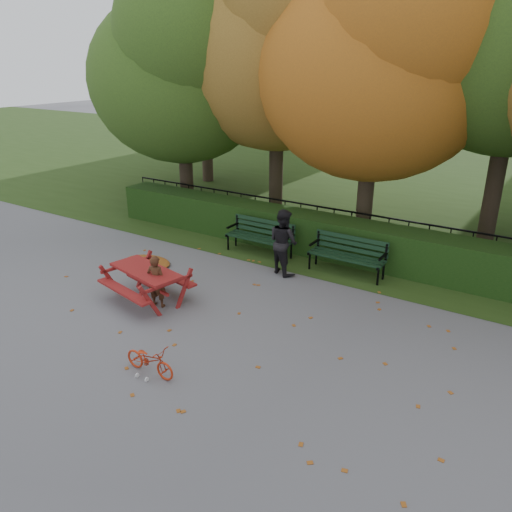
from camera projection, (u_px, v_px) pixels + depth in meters
The scene contains 17 objects.
ground at pixel (216, 326), 9.48m from camera, with size 90.00×90.00×0.00m, color slate.
grass_strip at pixel (421, 182), 20.44m from camera, with size 90.00×90.00×0.00m, color #233B12.
building_left at pixel (345, 11), 31.55m from camera, with size 10.00×7.00×15.00m, color #C0AD98.
hedge at pixel (320, 235), 12.82m from camera, with size 13.00×0.90×1.00m, color black.
iron_fence at pixel (333, 226), 13.43m from camera, with size 14.00×0.04×1.02m.
tree_a at pixel (184, 66), 14.76m from camera, with size 5.88×5.60×7.48m.
tree_b at pixel (285, 32), 13.97m from camera, with size 6.72×6.40×8.79m.
tree_c at pixel (387, 54), 11.94m from camera, with size 6.30×6.00×8.00m.
tree_f at pixel (206, 30), 18.16m from camera, with size 6.93×6.60×9.19m.
bench_left at pixel (261, 234), 12.83m from camera, with size 1.80×0.57×0.88m.
bench_right at pixel (348, 252), 11.63m from camera, with size 1.80×0.57×0.88m.
picnic_table at pixel (146, 276), 10.29m from camera, with size 1.90×1.65×0.81m.
leaf_pile at pixel (147, 262), 12.32m from camera, with size 1.28×0.89×0.09m, color brown.
leaf_scatter at pixel (225, 319), 9.71m from camera, with size 9.00×5.70×0.01m, color brown, non-canonical shape.
child at pixel (157, 281), 10.06m from camera, with size 0.40×0.26×1.10m, color #432515.
adult at pixel (283, 242), 11.56m from camera, with size 0.76×0.59×1.56m, color black.
bicycle at pixel (150, 360), 7.97m from camera, with size 0.34×0.98×0.51m, color #B82D11.
Camera 1 is at (5.10, -6.59, 4.76)m, focal length 35.00 mm.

